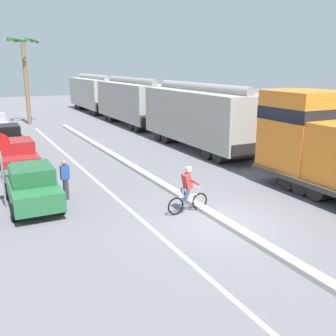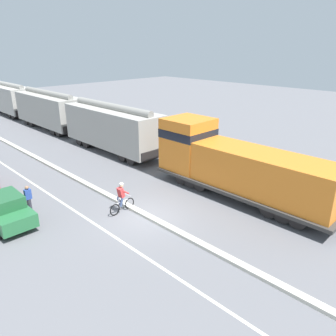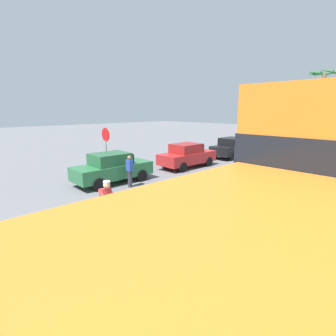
% 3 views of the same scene
% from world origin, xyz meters
% --- Properties ---
extents(ground_plane, '(120.00, 120.00, 0.00)m').
position_xyz_m(ground_plane, '(0.00, 0.00, 0.00)').
color(ground_plane, slate).
extents(median_curb, '(0.36, 36.00, 0.16)m').
position_xyz_m(median_curb, '(0.00, 6.00, 0.08)').
color(median_curb, beige).
rests_on(median_curb, ground).
extents(lane_stripe, '(0.14, 36.00, 0.01)m').
position_xyz_m(lane_stripe, '(-2.40, 6.00, 0.00)').
color(lane_stripe, silver).
rests_on(lane_stripe, ground).
extents(locomotive, '(3.10, 11.61, 4.20)m').
position_xyz_m(locomotive, '(5.67, -1.49, 1.80)').
color(locomotive, orange).
rests_on(locomotive, ground).
extents(hopper_car_lead, '(2.90, 10.60, 4.18)m').
position_xyz_m(hopper_car_lead, '(5.67, 10.66, 2.08)').
color(hopper_car_lead, '#A2A098').
rests_on(hopper_car_lead, ground).
extents(hopper_car_middle, '(2.90, 10.60, 4.18)m').
position_xyz_m(hopper_car_middle, '(5.67, 22.26, 2.08)').
color(hopper_car_middle, '#A19E97').
rests_on(hopper_car_middle, ground).
extents(hopper_car_trailing, '(2.90, 10.60, 4.18)m').
position_xyz_m(hopper_car_trailing, '(5.67, 33.86, 2.08)').
color(hopper_car_trailing, '#ACA9A2').
rests_on(hopper_car_trailing, ground).
extents(parked_car_green, '(1.89, 4.23, 1.62)m').
position_xyz_m(parked_car_green, '(-5.54, 4.56, 0.82)').
color(parked_car_green, '#286B3D').
rests_on(parked_car_green, ground).
extents(cyclist, '(1.71, 0.48, 1.71)m').
position_xyz_m(cyclist, '(-0.59, 1.27, 0.82)').
color(cyclist, black).
rests_on(cyclist, ground).
extents(pedestrian_by_cars, '(0.34, 0.22, 1.62)m').
position_xyz_m(pedestrian_by_cars, '(-4.24, 4.76, 0.85)').
color(pedestrian_by_cars, '#33333D').
rests_on(pedestrian_by_cars, ground).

